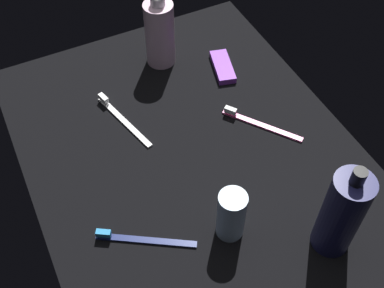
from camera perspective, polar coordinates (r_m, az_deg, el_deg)
The scene contains 8 objects.
ground_plane at distance 99.18cm, azimuth 0.00°, elevation -1.30°, with size 84.00×64.00×1.20cm, color black.
lotion_bottle at distance 83.57cm, azimuth 17.06°, elevation -7.79°, with size 6.69×6.69×21.06cm.
bodywash_bottle at distance 112.97cm, azimuth -3.80°, elevation 12.80°, with size 6.68×6.68×17.84cm.
deodorant_stick at distance 84.65cm, azimuth 4.60°, elevation -8.24°, with size 4.99×4.99×10.80cm, color silver.
toothbrush_white at distance 105.23cm, azimuth -8.28°, elevation 3.09°, with size 17.71×5.74×2.10cm.
toothbrush_pink at distance 103.95cm, azimuth 7.70°, elevation 2.41°, with size 15.12×11.76×2.10cm.
toothbrush_navy at distance 88.06cm, azimuth -6.11°, elevation -10.95°, with size 10.47×15.95×2.10cm.
snack_bar_purple at distance 115.37cm, azimuth 3.60°, elevation 8.99°, with size 10.40×4.00×1.50cm, color purple.
Camera 1 is at (-54.19, 26.63, 78.08)cm, focal length 45.68 mm.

